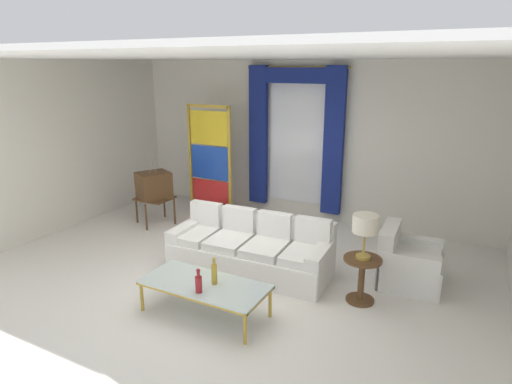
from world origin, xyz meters
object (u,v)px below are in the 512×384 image
at_px(armchair_white, 406,264).
at_px(vintage_tv, 154,186).
at_px(bottle_crystal_tall, 199,283).
at_px(peacock_figurine, 215,215).
at_px(bottle_blue_decanter, 214,273).
at_px(stained_glass_divider, 210,165).
at_px(table_lamp_brass, 365,226).
at_px(couch_white_long, 252,249).
at_px(round_side_table, 362,276).
at_px(coffee_table, 205,286).

bearing_deg(armchair_white, vintage_tv, 176.86).
height_order(bottle_crystal_tall, peacock_figurine, bottle_crystal_tall).
height_order(bottle_blue_decanter, armchair_white, armchair_white).
bearing_deg(stained_glass_divider, table_lamp_brass, -27.54).
height_order(bottle_crystal_tall, table_lamp_brass, table_lamp_brass).
relative_size(couch_white_long, table_lamp_brass, 4.17).
xyz_separation_m(vintage_tv, peacock_figurine, (1.08, 0.38, -0.51)).
bearing_deg(stained_glass_divider, armchair_white, -15.09).
relative_size(stained_glass_divider, peacock_figurine, 3.67).
bearing_deg(armchair_white, bottle_crystal_tall, -132.31).
bearing_deg(vintage_tv, round_side_table, -13.55).
relative_size(couch_white_long, armchair_white, 2.76).
bearing_deg(bottle_blue_decanter, stained_glass_divider, 124.19).
xyz_separation_m(bottle_crystal_tall, peacock_figurine, (-1.59, 2.76, -0.31)).
xyz_separation_m(bottle_blue_decanter, vintage_tv, (-2.72, 2.14, 0.18)).
distance_m(bottle_blue_decanter, stained_glass_divider, 3.58).
bearing_deg(bottle_blue_decanter, peacock_figurine, 123.08).
distance_m(bottle_blue_decanter, peacock_figurine, 3.02).
bearing_deg(peacock_figurine, round_side_table, -24.04).
bearing_deg(stained_glass_divider, bottle_blue_decanter, -55.81).
xyz_separation_m(peacock_figurine, round_side_table, (3.11, -1.39, 0.14)).
relative_size(armchair_white, peacock_figurine, 1.44).
xyz_separation_m(stained_glass_divider, table_lamp_brass, (3.46, -1.81, -0.03)).
bearing_deg(bottle_blue_decanter, armchair_white, 44.82).
height_order(vintage_tv, peacock_figurine, vintage_tv).
height_order(vintage_tv, armchair_white, vintage_tv).
xyz_separation_m(coffee_table, armchair_white, (2.01, 1.93, -0.09)).
relative_size(bottle_blue_decanter, stained_glass_divider, 0.15).
xyz_separation_m(bottle_blue_decanter, armchair_white, (1.89, 1.88, -0.26)).
height_order(bottle_blue_decanter, vintage_tv, vintage_tv).
relative_size(bottle_crystal_tall, vintage_tv, 0.22).
height_order(vintage_tv, round_side_table, vintage_tv).
bearing_deg(coffee_table, table_lamp_brass, 36.50).
distance_m(couch_white_long, coffee_table, 1.36).
bearing_deg(vintage_tv, bottle_crystal_tall, -41.81).
relative_size(round_side_table, table_lamp_brass, 1.04).
xyz_separation_m(armchair_white, round_side_table, (-0.42, -0.76, 0.07)).
bearing_deg(couch_white_long, peacock_figurine, 140.00).
bearing_deg(round_side_table, armchair_white, 60.78).
distance_m(vintage_tv, table_lamp_brass, 4.32).
distance_m(coffee_table, bottle_crystal_tall, 0.26).
xyz_separation_m(vintage_tv, armchair_white, (4.61, -0.25, -0.44)).
relative_size(bottle_crystal_tall, peacock_figurine, 0.49).
distance_m(vintage_tv, round_side_table, 4.33).
distance_m(vintage_tv, peacock_figurine, 1.25).
bearing_deg(bottle_crystal_tall, table_lamp_brass, 42.19).
relative_size(coffee_table, bottle_blue_decanter, 4.48).
distance_m(bottle_crystal_tall, armchair_white, 2.90).
xyz_separation_m(stained_glass_divider, peacock_figurine, (0.36, -0.42, -0.84)).
height_order(bottle_blue_decanter, peacock_figurine, bottle_blue_decanter).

